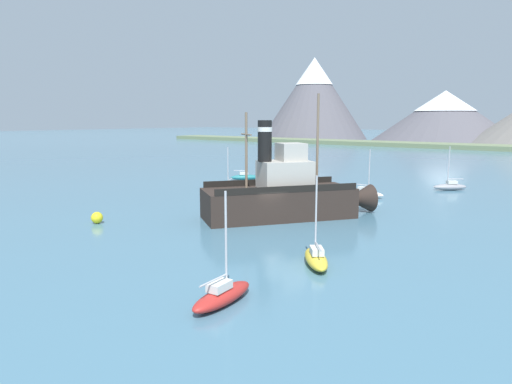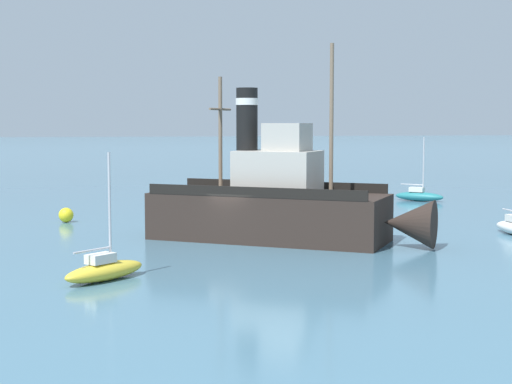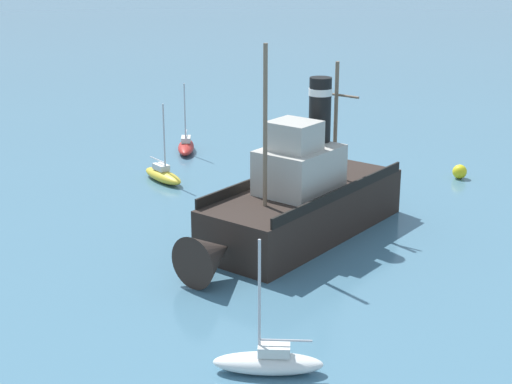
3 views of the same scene
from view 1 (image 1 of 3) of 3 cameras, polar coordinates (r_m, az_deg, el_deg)
name	(u,v)px [view 1 (image 1 of 3)]	position (r m, az deg, el deg)	size (l,w,h in m)	color
ground_plane	(269,223)	(35.01, 1.62, -3.92)	(600.00, 600.00, 0.00)	#477289
mountain_ridge	(510,106)	(166.09, 29.21, 9.33)	(187.76, 58.69, 32.05)	#56545B
old_tugboat	(286,195)	(36.80, 3.76, -0.39)	(10.93, 13.78, 9.90)	#2D231E
sailboat_orange	(229,187)	(50.34, -3.41, 0.57)	(2.71, 3.88, 4.90)	orange
sailboat_white	(365,193)	(47.74, 13.53, -0.14)	(3.80, 1.12, 4.90)	white
sailboat_teal	(245,177)	(59.65, -1.37, 1.92)	(3.42, 3.51, 4.90)	#23757A
sailboat_grey	(450,186)	(55.55, 23.09, 0.66)	(3.52, 3.40, 4.90)	gray
sailboat_yellow	(316,258)	(25.26, 7.52, -8.15)	(3.29, 3.61, 4.90)	gold
sailboat_red	(222,295)	(20.13, -4.25, -12.68)	(1.47, 3.89, 4.90)	#B22823
mooring_buoy	(97,218)	(36.89, -19.26, -3.05)	(0.89, 0.89, 0.89)	yellow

